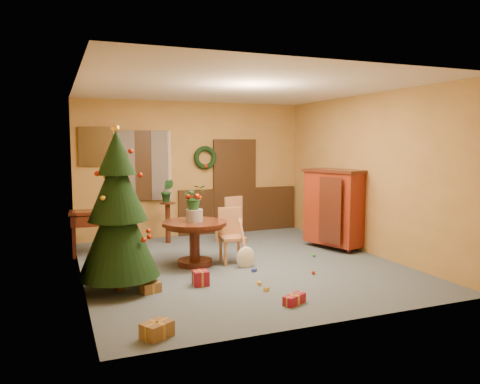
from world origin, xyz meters
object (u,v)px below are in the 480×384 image
chair_near (231,233)px  writing_desk (96,222)px  dining_table (195,235)px  christmas_tree (118,213)px  sideboard (335,206)px

chair_near → writing_desk: bearing=147.0°
dining_table → chair_near: bearing=-1.2°
dining_table → christmas_tree: 1.70m
dining_table → chair_near: size_ratio=1.15×
writing_desk → sideboard: size_ratio=0.62×
christmas_tree → sideboard: 4.35m
writing_desk → dining_table: bearing=-42.9°
chair_near → writing_desk: size_ratio=0.98×
dining_table → christmas_tree: bearing=-146.2°
chair_near → sideboard: bearing=6.4°
christmas_tree → sideboard: christmas_tree is taller
writing_desk → sideboard: bearing=-14.4°
christmas_tree → writing_desk: (-0.11, 2.23, -0.46)m
christmas_tree → writing_desk: bearing=92.8°
chair_near → writing_desk: (-2.08, 1.35, 0.12)m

